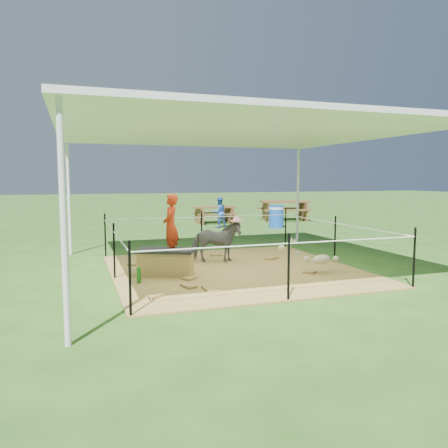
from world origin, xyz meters
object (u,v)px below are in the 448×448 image
object	(u,v)px
trash_barrel	(276,217)
picnic_table_far	(284,211)
green_bottle	(139,275)
foal	(322,258)
straw_bale	(166,263)
pony	(216,242)
woman	(171,220)
distant_person	(219,212)
picnic_table_near	(214,215)

from	to	relation	value
trash_barrel	picnic_table_far	xyz separation A→B (m)	(1.55, 2.40, 0.01)
green_bottle	foal	world-z (taller)	foal
straw_bale	pony	distance (m)	1.53
straw_bale	pony	size ratio (longest dim) A/B	0.93
green_bottle	woman	bearing A→B (deg)	34.70
pony	picnic_table_far	size ratio (longest dim) A/B	0.51
green_bottle	foal	bearing A→B (deg)	-5.45
foal	distant_person	bearing A→B (deg)	64.61
trash_barrel	picnic_table_far	world-z (taller)	picnic_table_far
straw_bale	picnic_table_far	size ratio (longest dim) A/B	0.47
pony	trash_barrel	size ratio (longest dim) A/B	1.26
picnic_table_far	pony	bearing A→B (deg)	-112.68
woman	picnic_table_far	world-z (taller)	woman
foal	distant_person	distance (m)	8.06
green_bottle	trash_barrel	xyz separation A→B (m)	(5.92, 6.97, 0.25)
woman	straw_bale	bearing A→B (deg)	-65.91
picnic_table_near	pony	bearing A→B (deg)	-108.23
straw_bale	woman	bearing A→B (deg)	-0.00
woman	green_bottle	xyz separation A→B (m)	(-0.65, -0.45, -0.86)
distant_person	foal	bearing A→B (deg)	75.68
pony	foal	distance (m)	2.24
foal	distant_person	world-z (taller)	distant_person
green_bottle	pony	distance (m)	2.24
picnic_table_far	straw_bale	bearing A→B (deg)	-115.27
woman	picnic_table_near	xyz separation A→B (m)	(3.65, 8.81, -0.69)
foal	trash_barrel	xyz separation A→B (m)	(2.60, 7.29, 0.09)
foal	picnic_table_far	world-z (taller)	picnic_table_far
picnic_table_near	green_bottle	bearing A→B (deg)	-115.60
green_bottle	distant_person	xyz separation A→B (m)	(3.99, 7.71, 0.39)
straw_bale	green_bottle	size ratio (longest dim) A/B	3.60
trash_barrel	picnic_table_near	bearing A→B (deg)	125.41
pony	picnic_table_far	distance (m)	9.85
trash_barrel	distant_person	xyz separation A→B (m)	(-1.93, 0.74, 0.15)
straw_bale	foal	distance (m)	2.87
woman	trash_barrel	xyz separation A→B (m)	(5.27, 6.52, -0.62)
straw_bale	picnic_table_near	xyz separation A→B (m)	(3.75, 8.81, 0.09)
pony	foal	world-z (taller)	pony
foal	picnic_table_near	size ratio (longest dim) A/B	0.64
picnic_table_far	green_bottle	bearing A→B (deg)	-116.03
green_bottle	pony	bearing A→B (deg)	36.41
straw_bale	picnic_table_far	world-z (taller)	picnic_table_far
straw_bale	distant_person	bearing A→B (deg)	64.65
trash_barrel	picnic_table_far	distance (m)	2.85
straw_bale	trash_barrel	xyz separation A→B (m)	(5.37, 6.52, 0.17)
foal	straw_bale	bearing A→B (deg)	143.91
woman	picnic_table_near	distance (m)	9.56
woman	foal	size ratio (longest dim) A/B	1.11
picnic_table_far	foal	bearing A→B (deg)	-100.68
straw_bale	green_bottle	distance (m)	0.72
pony	trash_barrel	distance (m)	7.00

